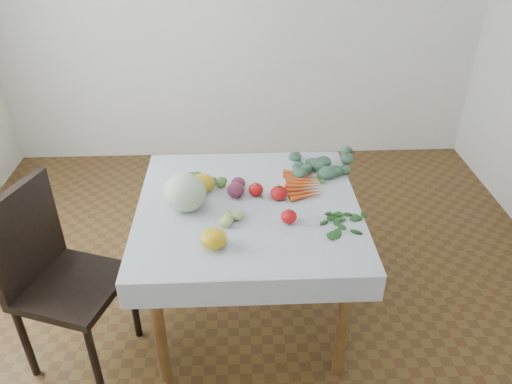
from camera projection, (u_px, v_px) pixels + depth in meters
ground at (249, 311)px, 2.94m from camera, size 4.00×4.00×0.00m
back_wall at (240, 1)px, 3.91m from camera, size 4.00×0.04×2.70m
table at (248, 221)px, 2.59m from camera, size 1.00×1.00×0.75m
tablecloth at (248, 205)px, 2.54m from camera, size 1.12×1.12×0.01m
chair at (52, 269)px, 2.40m from camera, size 0.57×0.57×0.99m
cabbage at (185, 193)px, 2.46m from camera, size 0.27×0.27×0.19m
tomato_a at (278, 193)px, 2.57m from camera, size 0.10×0.10×0.07m
tomato_b at (256, 189)px, 2.60m from camera, size 0.10×0.10×0.07m
tomato_c at (289, 217)px, 2.39m from camera, size 0.10×0.10×0.07m
tomato_d at (279, 193)px, 2.57m from camera, size 0.09×0.09×0.07m
heirloom_back at (202, 183)px, 2.63m from camera, size 0.14×0.14×0.09m
heirloom_front at (214, 239)px, 2.23m from camera, size 0.13×0.13×0.09m
onion_a at (238, 183)px, 2.65m from camera, size 0.10×0.10×0.07m
onion_b at (235, 190)px, 2.59m from camera, size 0.11×0.11×0.08m
tomatillo_cluster at (242, 219)px, 2.39m from camera, size 0.11×0.13×0.05m
carrot_bunch at (305, 185)px, 2.68m from camera, size 0.20×0.31×0.03m
kale_bunch at (324, 163)px, 2.86m from camera, size 0.38×0.31×0.05m
basil_bunch at (346, 224)px, 2.39m from camera, size 0.24×0.21×0.01m
dill_bunch at (205, 178)px, 2.75m from camera, size 0.21×0.16×0.02m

